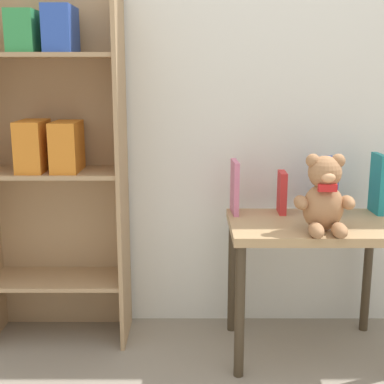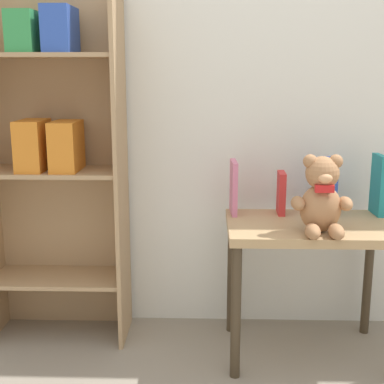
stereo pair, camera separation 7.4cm
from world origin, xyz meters
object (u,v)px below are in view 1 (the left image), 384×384
Objects in this scene: teddy_bear at (322,197)px; book_standing_red at (280,192)px; book_standing_blue at (328,185)px; bookshelf_side at (51,149)px; book_standing_pink at (233,187)px; book_standing_teal at (375,184)px; display_table at (309,242)px.

book_standing_red is (-0.11, 0.28, -0.05)m from teddy_bear.
book_standing_blue is at bearing 71.77° from teddy_bear.
bookshelf_side is 6.57× the size of book_standing_pink.
display_table is at bearing -155.47° from book_standing_teal.
book_standing_blue is 0.94× the size of book_standing_teal.
teddy_bear reaches higher than book_standing_teal.
book_standing_blue is at bearing 2.10° from book_standing_red.
display_table is at bearing -9.23° from bookshelf_side.
teddy_bear is 0.41m from book_standing_teal.
book_standing_red is (0.21, 0.00, -0.02)m from book_standing_pink.
teddy_bear reaches higher than display_table.
bookshelf_side is 1.42m from book_standing_teal.
book_standing_pink is 0.89× the size of book_standing_teal.
bookshelf_side reaches higher than teddy_bear.
teddy_bear is at bearing -66.12° from book_standing_red.
teddy_bear is 1.65× the size of book_standing_red.
display_table is 0.26m from teddy_bear.
book_standing_red is 0.21m from book_standing_blue.
display_table is 0.41m from book_standing_teal.
teddy_bear is 1.30× the size of book_standing_pink.
bookshelf_side is at bearing 174.97° from book_standing_pink.
book_standing_blue reaches higher than display_table.
book_standing_pink is 1.27× the size of book_standing_red.
teddy_bear is 1.24× the size of book_standing_blue.
book_standing_pink is at bearing 178.65° from book_standing_teal.
book_standing_blue is (0.10, 0.16, 0.21)m from display_table.
bookshelf_side reaches higher than book_standing_teal.
bookshelf_side reaches higher than book_standing_pink.
book_standing_teal is at bearing 43.18° from teddy_bear.
book_standing_pink is 0.21m from book_standing_red.
book_standing_teal reaches higher than book_standing_pink.
display_table is (1.10, -0.18, -0.37)m from bookshelf_side.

